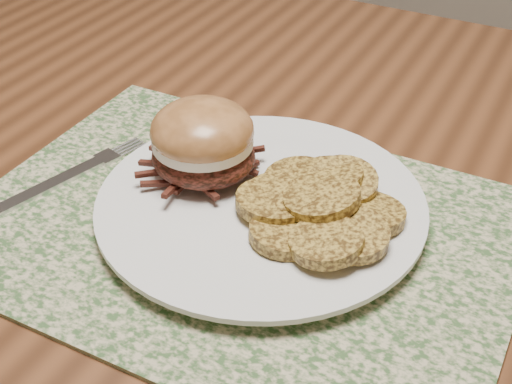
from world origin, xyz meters
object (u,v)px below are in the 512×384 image
dinner_plate (261,207)px  fork (69,176)px  dining_table (52,176)px  pork_sandwich (203,142)px

dinner_plate → fork: dinner_plate is taller
dining_table → pork_sandwich: (0.23, -0.04, 0.13)m
pork_sandwich → fork: pork_sandwich is taller
dining_table → dinner_plate: bearing=-9.8°
pork_sandwich → fork: size_ratio=0.61×
dinner_plate → pork_sandwich: 0.07m
dinner_plate → fork: (-0.18, -0.03, -0.01)m
dining_table → pork_sandwich: bearing=-9.9°
dining_table → pork_sandwich: size_ratio=14.74×
dinner_plate → pork_sandwich: size_ratio=2.55×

